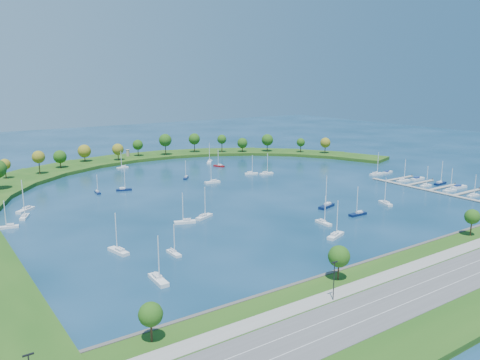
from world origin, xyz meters
TOP-DOWN VIEW (x-y plane):
  - ground at (0.00, 0.00)m, footprint 700.00×700.00m
  - south_shoreline at (0.03, -122.88)m, footprint 420.00×43.10m
  - breakwater at (-46.33, 48.72)m, footprint 286.74×247.64m
  - breakwater_trees at (-14.51, 86.10)m, footprint 241.72×92.58m
  - harbor_tower at (-9.13, 120.05)m, footprint 2.60×2.60m
  - dock_system at (85.30, -61.00)m, footprint 24.28×82.00m
  - moored_boat_0 at (-66.35, -60.77)m, footprint 2.08×7.05m
  - moored_boat_1 at (-79.42, -77.04)m, footprint 3.04×9.40m
  - moored_boat_2 at (29.68, 29.26)m, footprint 8.00×4.74m
  - moored_boat_3 at (-37.79, -31.41)m, footprint 8.93×5.78m
  - moored_boat_4 at (27.27, 60.33)m, footprint 5.03×7.61m
  - moored_boat_5 at (-24.79, 90.01)m, footprint 7.41×2.61m
  - moored_boat_6 at (-46.51, 32.51)m, footprint 7.90×4.38m
  - moored_boat_7 at (-7.09, 40.55)m, footprint 5.74×6.78m
  - moored_boat_8 at (36.75, 24.07)m, footprint 8.54×3.16m
  - moored_boat_9 at (-11.44, -78.25)m, footprint 9.36×5.40m
  - moored_boat_10 at (16.15, -63.90)m, footprint 8.41×2.62m
  - moored_boat_11 at (-3.90, -64.45)m, footprint 2.58×7.75m
  - moored_boat_12 at (39.34, -59.21)m, footprint 4.83×8.46m
  - moored_boat_13 at (14.21, -47.91)m, footprint 10.10×5.35m
  - moored_boat_14 at (-47.36, -33.13)m, footprint 8.65×4.90m
  - moored_boat_15 at (29.66, 75.79)m, footprint 7.65×8.65m
  - moored_boat_16 at (-104.94, -0.79)m, footprint 7.59×3.55m
  - moored_boat_17 at (-1.07, 22.10)m, footprint 8.79×3.05m
  - moored_boat_18 at (-97.18, 9.77)m, footprint 5.34×8.25m
  - moored_boat_19 at (-94.75, 20.06)m, footprint 8.72×8.19m
  - moored_boat_20 at (-80.36, -49.39)m, footprint 4.33×9.37m
  - moored_boat_21 at (-59.12, 34.51)m, footprint 2.40×6.52m
  - docked_boat_2 at (85.54, -73.35)m, footprint 7.33×2.57m
  - docked_boat_4 at (85.52, -61.11)m, footprint 8.18×3.17m
  - docked_boat_5 at (95.96, -59.68)m, footprint 9.65×3.61m
  - docked_boat_6 at (85.54, -47.67)m, footprint 7.36×2.28m
  - docked_boat_7 at (96.01, -49.06)m, footprint 8.58×2.86m
  - docked_boat_8 at (85.52, -33.79)m, footprint 8.49×3.25m
  - docked_boat_9 at (95.96, -35.35)m, footprint 9.56×2.93m
  - docked_boat_10 at (87.90, -13.56)m, footprint 9.06×2.95m
  - docked_boat_11 at (97.88, -13.52)m, footprint 8.31×3.36m

SIDE VIEW (x-z plane):
  - ground at x=0.00m, z-range 0.00..0.00m
  - dock_system at x=85.30m, z-range -0.45..1.15m
  - docked_boat_11 at x=97.88m, z-range -0.22..1.43m
  - docked_boat_5 at x=95.96m, z-range -0.26..1.67m
  - docked_boat_9 at x=95.96m, z-range -0.26..1.68m
  - moored_boat_21 at x=-59.12m, z-range -3.84..5.52m
  - moored_boat_7 at x=-7.09m, z-range -4.28..6.00m
  - moored_boat_0 at x=-66.35m, z-range -4.30..6.02m
  - docked_boat_2 at x=85.54m, z-range -4.42..6.16m
  - moored_boat_5 at x=-24.79m, z-range -4.47..6.21m
  - docked_boat_6 at x=85.54m, z-range -4.49..6.23m
  - moored_boat_16 at x=-104.94m, z-range -4.51..6.25m
  - moored_boat_4 at x=27.27m, z-range -4.58..6.33m
  - moored_boat_6 at x=-46.51m, z-range -4.71..6.48m
  - moored_boat_11 at x=-3.90m, z-range -4.73..6.50m
  - moored_boat_2 at x=29.68m, z-range -4.79..6.57m
  - docked_boat_4 at x=85.52m, z-range -4.96..6.76m
  - moored_boat_18 at x=-97.18m, z-range -5.00..6.81m
  - moored_boat_12 at x=39.34m, z-range -5.09..6.90m
  - docked_boat_8 at x=85.52m, z-range -5.17..7.00m
  - moored_boat_10 at x=16.15m, z-range -5.21..7.04m
  - moored_boat_14 at x=-47.36m, z-range -5.22..7.04m
  - moored_boat_8 at x=36.75m, z-range -5.22..7.05m
  - docked_boat_7 at x=96.01m, z-range -5.29..7.13m
  - moored_boat_17 at x=-1.07m, z-range -5.42..7.28m
  - moored_boat_3 at x=-37.79m, z-range -5.46..7.32m
  - docked_boat_10 at x=87.90m, z-range -5.64..7.52m
  - moored_boat_9 at x=-11.44m, z-range -5.69..7.58m
  - moored_boat_20 at x=-80.36m, z-range -5.70..7.59m
  - moored_boat_15 at x=29.66m, z-range -5.71..7.60m
  - moored_boat_1 at x=-79.42m, z-range -5.87..7.79m
  - moored_boat_19 at x=-94.75m, z-range -5.92..7.84m
  - moored_boat_13 at x=14.21m, z-range -6.17..8.13m
  - breakwater at x=-46.33m, z-range -0.01..1.99m
  - south_shoreline at x=0.03m, z-range -4.80..6.80m
  - harbor_tower at x=-9.13m, z-range 2.05..6.79m
  - breakwater_trees at x=-14.51m, z-range 3.13..17.96m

